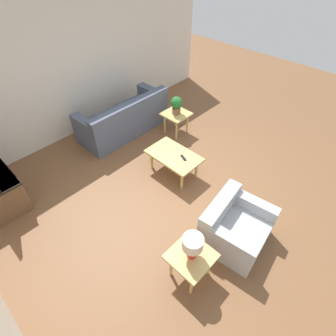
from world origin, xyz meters
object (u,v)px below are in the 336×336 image
side_table_plant (176,116)px  armchair (234,227)px  sofa (125,119)px  table_lamp (193,245)px  potted_plant (176,104)px  coffee_table (174,157)px  side_table_lamp (191,258)px

side_table_plant → armchair: bearing=149.8°
sofa → table_lamp: 3.59m
sofa → potted_plant: (-0.85, -0.76, 0.40)m
sofa → potted_plant: 1.20m
coffee_table → side_table_plant: 1.31m
coffee_table → table_lamp: bearing=139.1°
side_table_lamp → potted_plant: size_ratio=1.38×
armchair → coffee_table: (1.61, -0.44, 0.11)m
table_lamp → potted_plant: bearing=-44.2°
side_table_plant → potted_plant: bearing=45.0°
side_table_lamp → potted_plant: bearing=-44.2°
potted_plant → table_lamp: (-2.36, 2.30, 0.04)m
side_table_plant → side_table_lamp: 3.30m
coffee_table → side_table_plant: (0.85, -0.99, 0.04)m
coffee_table → table_lamp: (-1.52, 1.31, 0.37)m
side_table_plant → table_lamp: bearing=135.8°
side_table_plant → table_lamp: (-2.36, 2.30, 0.33)m
coffee_table → side_table_lamp: side_table_lamp is taller
side_table_lamp → potted_plant: (2.36, -2.30, 0.29)m
table_lamp → side_table_plant: bearing=-44.2°
potted_plant → table_lamp: bearing=135.8°
coffee_table → potted_plant: (0.85, -0.99, 0.33)m
side_table_lamp → sofa: bearing=-25.6°
potted_plant → side_table_lamp: bearing=135.8°
coffee_table → table_lamp: 2.04m
potted_plant → armchair: bearing=149.8°
sofa → table_lamp: size_ratio=5.33×
coffee_table → potted_plant: size_ratio=2.55×
sofa → coffee_table: size_ratio=2.08×
sofa → potted_plant: potted_plant is taller
armchair → side_table_plant: 2.85m
armchair → table_lamp: size_ratio=2.66×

